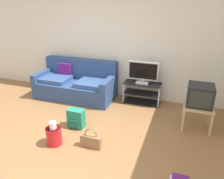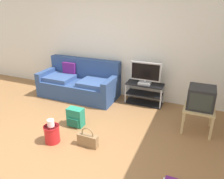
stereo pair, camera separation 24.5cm
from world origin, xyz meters
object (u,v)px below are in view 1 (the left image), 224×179
(tv_stand, at_px, (142,93))
(couch, at_px, (76,84))
(side_table, at_px, (198,109))
(backpack, at_px, (76,118))
(cleaning_bucket, at_px, (54,135))
(flat_tv, at_px, (143,73))
(crt_tv, at_px, (200,95))
(handbag, at_px, (91,141))

(tv_stand, bearing_deg, couch, -173.56)
(couch, xyz_separation_m, side_table, (2.83, -0.55, 0.06))
(couch, xyz_separation_m, backpack, (0.68, -1.30, -0.15))
(cleaning_bucket, bearing_deg, side_table, 31.13)
(flat_tv, height_order, side_table, flat_tv)
(side_table, bearing_deg, tv_stand, 148.52)
(crt_tv, bearing_deg, flat_tv, 149.88)
(handbag, bearing_deg, couch, 124.25)
(couch, height_order, flat_tv, flat_tv)
(couch, distance_m, handbag, 2.15)
(crt_tv, bearing_deg, couch, 169.28)
(flat_tv, relative_size, handbag, 1.96)
(flat_tv, bearing_deg, couch, -174.34)
(flat_tv, distance_m, crt_tv, 1.39)
(tv_stand, bearing_deg, flat_tv, -90.00)
(tv_stand, distance_m, crt_tv, 1.46)
(crt_tv, distance_m, backpack, 2.33)
(tv_stand, height_order, side_table, tv_stand)
(side_table, relative_size, handbag, 1.52)
(couch, relative_size, tv_stand, 2.26)
(flat_tv, height_order, crt_tv, flat_tv)
(flat_tv, bearing_deg, side_table, -30.70)
(handbag, height_order, cleaning_bucket, cleaning_bucket)
(tv_stand, distance_m, flat_tv, 0.50)
(tv_stand, relative_size, handbag, 2.43)
(couch, xyz_separation_m, tv_stand, (1.63, 0.18, -0.08))
(crt_tv, distance_m, handbag, 2.11)
(tv_stand, distance_m, backpack, 1.76)
(couch, bearing_deg, side_table, -11.03)
(tv_stand, xyz_separation_m, crt_tv, (1.20, -0.72, 0.41))
(handbag, xyz_separation_m, cleaning_bucket, (-0.61, -0.13, 0.06))
(backpack, distance_m, handbag, 0.71)
(couch, xyz_separation_m, cleaning_bucket, (0.59, -1.90, -0.15))
(tv_stand, bearing_deg, cleaning_bucket, -116.40)
(flat_tv, distance_m, handbag, 2.07)
(side_table, height_order, backpack, side_table)
(flat_tv, distance_m, side_table, 1.44)
(tv_stand, relative_size, cleaning_bucket, 1.99)
(tv_stand, relative_size, side_table, 1.60)
(couch, height_order, side_table, couch)
(tv_stand, xyz_separation_m, backpack, (-0.95, -1.48, -0.07))
(couch, height_order, handbag, couch)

